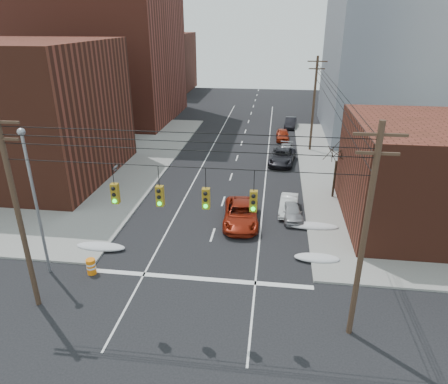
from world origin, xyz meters
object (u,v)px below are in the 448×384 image
(red_pickup, at_px, (241,214))
(lot_car_b, at_px, (94,164))
(parked_car_a, at_px, (292,211))
(construction_barrel, at_px, (91,266))
(lot_car_d, at_px, (77,148))
(parked_car_f, at_px, (291,123))
(lot_car_a, at_px, (95,159))
(parked_car_c, at_px, (282,157))
(parked_car_d, at_px, (286,151))
(parked_car_e, at_px, (283,135))
(lot_car_c, at_px, (53,180))
(parked_car_b, at_px, (289,205))

(red_pickup, xyz_separation_m, lot_car_b, (-16.24, 9.41, 0.05))
(parked_car_a, xyz_separation_m, construction_barrel, (-12.64, -9.28, -0.11))
(lot_car_d, bearing_deg, parked_car_f, -47.50)
(lot_car_a, xyz_separation_m, lot_car_b, (0.62, -1.65, -0.05))
(parked_car_c, relative_size, lot_car_b, 1.12)
(construction_barrel, bearing_deg, red_pickup, 42.48)
(parked_car_d, bearing_deg, lot_car_a, -159.34)
(parked_car_d, height_order, parked_car_e, parked_car_e)
(parked_car_f, distance_m, lot_car_b, 29.94)
(parked_car_c, xyz_separation_m, lot_car_c, (-21.45, -9.89, -0.02))
(parked_car_b, height_order, lot_car_d, lot_car_d)
(lot_car_d, bearing_deg, parked_car_a, -108.96)
(red_pickup, relative_size, lot_car_b, 1.14)
(parked_car_c, distance_m, lot_car_c, 23.62)
(parked_car_b, distance_m, parked_car_d, 14.83)
(lot_car_a, bearing_deg, parked_car_b, -110.33)
(parked_car_b, height_order, lot_car_c, lot_car_c)
(lot_car_c, relative_size, lot_car_d, 1.09)
(parked_car_e, distance_m, lot_car_c, 28.94)
(red_pickup, distance_m, lot_car_a, 20.16)
(lot_car_c, bearing_deg, parked_car_d, -36.44)
(red_pickup, bearing_deg, lot_car_b, 145.97)
(red_pickup, height_order, lot_car_b, red_pickup)
(parked_car_d, xyz_separation_m, lot_car_d, (-24.31, -2.62, 0.17))
(parked_car_f, bearing_deg, parked_car_c, -89.39)
(lot_car_c, bearing_deg, parked_car_b, -72.22)
(parked_car_e, xyz_separation_m, construction_barrel, (-11.98, -32.07, -0.17))
(parked_car_d, relative_size, parked_car_e, 1.07)
(parked_car_c, bearing_deg, red_pickup, -94.69)
(parked_car_d, bearing_deg, parked_car_e, 96.72)
(parked_car_b, xyz_separation_m, lot_car_c, (-21.96, 2.33, 0.11))
(parked_car_d, distance_m, lot_car_c, 25.21)
(parked_car_b, distance_m, lot_car_d, 27.27)
(lot_car_a, height_order, construction_barrel, lot_car_a)
(parked_car_d, xyz_separation_m, parked_car_f, (0.84, 13.74, 0.09))
(parked_car_a, relative_size, lot_car_b, 0.75)
(parked_car_b, bearing_deg, red_pickup, -141.83)
(parked_car_b, height_order, parked_car_c, parked_car_c)
(red_pickup, distance_m, parked_car_b, 4.46)
(lot_car_d, bearing_deg, lot_car_c, -156.73)
(parked_car_a, distance_m, parked_car_e, 22.80)
(parked_car_a, bearing_deg, parked_car_f, 82.22)
(parked_car_b, bearing_deg, parked_car_e, 95.91)
(lot_car_b, bearing_deg, parked_car_b, -99.71)
(parked_car_f, bearing_deg, lot_car_b, -128.72)
(lot_car_d, bearing_deg, lot_car_a, -123.82)
(lot_car_b, height_order, lot_car_d, lot_car_b)
(parked_car_f, distance_m, lot_car_d, 30.01)
(parked_car_f, bearing_deg, parked_car_d, -88.42)
(parked_car_e, xyz_separation_m, lot_car_d, (-23.96, -9.46, 0.11))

